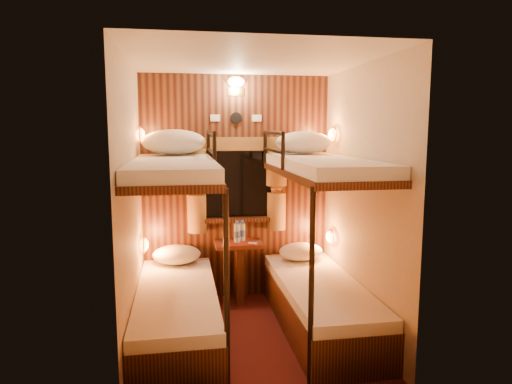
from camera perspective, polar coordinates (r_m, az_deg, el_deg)
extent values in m
plane|color=#3D1011|center=(4.27, -0.60, -17.57)|extent=(2.10, 2.10, 0.00)
plane|color=silver|center=(3.90, -0.65, 16.19)|extent=(2.10, 2.10, 0.00)
plane|color=#C6B293|center=(4.94, -2.50, 0.49)|extent=(2.40, 0.00, 2.40)
plane|color=#C6B293|center=(2.90, 2.60, -4.86)|extent=(2.40, 0.00, 2.40)
plane|color=#C6B293|center=(3.89, -15.36, -1.84)|extent=(0.00, 2.40, 2.40)
plane|color=#C6B293|center=(4.18, 13.05, -1.08)|extent=(0.00, 2.40, 2.40)
cube|color=black|center=(4.92, -2.48, 0.46)|extent=(2.00, 0.03, 2.40)
cube|color=black|center=(4.22, -9.83, -15.41)|extent=(0.70, 1.90, 0.35)
cube|color=white|center=(4.14, -9.90, -12.54)|extent=(0.68, 1.88, 0.10)
cube|color=black|center=(3.90, -10.27, 2.07)|extent=(0.70, 1.90, 0.06)
cube|color=white|center=(3.89, -10.30, 3.24)|extent=(0.68, 1.88, 0.10)
cylinder|color=black|center=(3.20, -3.70, -12.51)|extent=(0.04, 0.04, 1.45)
cylinder|color=black|center=(4.77, -5.98, 5.49)|extent=(0.04, 0.04, 0.32)
cylinder|color=black|center=(3.93, -5.20, 4.98)|extent=(0.04, 0.04, 0.32)
cylinder|color=black|center=(4.35, -5.66, 7.37)|extent=(0.04, 0.85, 0.04)
cylinder|color=black|center=(4.35, -5.63, 5.13)|extent=(0.03, 0.85, 0.03)
cube|color=black|center=(4.40, 7.91, -14.36)|extent=(0.70, 1.90, 0.35)
cube|color=white|center=(4.32, 7.97, -11.60)|extent=(0.68, 1.88, 0.10)
cube|color=black|center=(4.09, 8.25, 2.39)|extent=(0.70, 1.90, 0.06)
cube|color=white|center=(4.09, 8.27, 3.50)|extent=(0.68, 1.88, 0.10)
cylinder|color=black|center=(3.31, 6.93, -11.84)|extent=(0.04, 0.04, 1.45)
cylinder|color=black|center=(4.85, 1.15, 5.57)|extent=(0.04, 0.04, 0.32)
cylinder|color=black|center=(4.02, 3.40, 5.07)|extent=(0.04, 0.04, 0.32)
cylinder|color=black|center=(4.43, 2.18, 7.41)|extent=(0.04, 0.85, 0.04)
cylinder|color=black|center=(4.43, 2.17, 5.22)|extent=(0.03, 0.85, 0.03)
cube|color=black|center=(4.90, -2.46, 1.01)|extent=(0.98, 0.02, 0.78)
cube|color=black|center=(4.89, -2.44, 1.00)|extent=(0.90, 0.01, 0.70)
cube|color=black|center=(4.91, -2.37, -3.45)|extent=(1.00, 0.12, 0.04)
cube|color=olive|center=(4.83, -2.44, 6.03)|extent=(1.10, 0.06, 0.14)
cylinder|color=olive|center=(4.80, -7.51, 2.97)|extent=(0.22, 0.22, 0.40)
cylinder|color=olive|center=(4.83, -7.46, 0.25)|extent=(0.11, 0.11, 0.12)
cylinder|color=olive|center=(4.87, -7.41, -2.67)|extent=(0.20, 0.20, 0.40)
torus|color=gold|center=(4.83, -7.46, 0.25)|extent=(0.14, 0.14, 0.02)
cylinder|color=olive|center=(4.91, 2.59, 3.14)|extent=(0.22, 0.22, 0.40)
cylinder|color=olive|center=(4.93, 2.58, 0.47)|extent=(0.11, 0.11, 0.12)
cylinder|color=olive|center=(4.97, 2.56, -2.38)|extent=(0.20, 0.20, 0.40)
torus|color=gold|center=(4.93, 2.58, 0.47)|extent=(0.14, 0.14, 0.02)
cylinder|color=black|center=(4.86, -2.51, 9.23)|extent=(0.12, 0.02, 0.12)
cube|color=silver|center=(4.84, -5.13, 9.21)|extent=(0.10, 0.01, 0.07)
cube|color=silver|center=(4.89, 0.08, 9.23)|extent=(0.10, 0.01, 0.07)
cube|color=gold|center=(4.88, -2.53, 12.40)|extent=(0.18, 0.01, 0.08)
ellipsoid|color=#FFCC8C|center=(4.87, -2.50, 13.59)|extent=(0.18, 0.09, 0.11)
ellipsoid|color=orange|center=(4.67, -13.78, -6.44)|extent=(0.08, 0.20, 0.13)
torus|color=gold|center=(4.67, -13.78, -6.44)|extent=(0.02, 0.17, 0.17)
ellipsoid|color=orange|center=(4.53, -14.24, 6.94)|extent=(0.08, 0.20, 0.13)
torus|color=gold|center=(4.53, -14.24, 6.94)|extent=(0.02, 0.17, 0.17)
ellipsoid|color=orange|center=(4.91, 9.30, -5.61)|extent=(0.08, 0.20, 0.13)
torus|color=gold|center=(4.91, 9.30, -5.61)|extent=(0.02, 0.17, 0.17)
ellipsoid|color=orange|center=(4.77, 9.59, 7.11)|extent=(0.08, 0.20, 0.13)
torus|color=gold|center=(4.77, 9.59, 7.11)|extent=(0.02, 0.17, 0.17)
cube|color=#541A13|center=(4.85, -2.17, -6.51)|extent=(0.50, 0.34, 0.04)
cube|color=black|center=(4.94, -2.15, -10.16)|extent=(0.08, 0.30, 0.61)
cube|color=maroon|center=(4.85, -2.17, -6.26)|extent=(0.30, 0.34, 0.01)
cylinder|color=#99BFE5|center=(4.88, -1.73, -5.03)|extent=(0.06, 0.06, 0.19)
cylinder|color=#3E59BB|center=(4.88, -1.73, -5.14)|extent=(0.07, 0.07, 0.07)
cylinder|color=#3E59BB|center=(4.85, -1.73, -3.70)|extent=(0.03, 0.03, 0.03)
cylinder|color=#99BFE5|center=(4.81, -2.40, -5.17)|extent=(0.06, 0.06, 0.20)
cylinder|color=#3E59BB|center=(4.81, -2.40, -5.29)|extent=(0.07, 0.07, 0.07)
cylinder|color=#3E59BB|center=(4.78, -2.41, -3.78)|extent=(0.04, 0.04, 0.03)
cube|color=silver|center=(4.79, -0.46, -6.41)|extent=(0.11, 0.09, 0.01)
cube|color=silver|center=(4.91, -1.93, -6.06)|extent=(0.07, 0.06, 0.00)
ellipsoid|color=silver|center=(4.81, -9.90, -7.70)|extent=(0.49, 0.35, 0.19)
ellipsoid|color=silver|center=(4.90, 5.63, -7.40)|extent=(0.47, 0.33, 0.18)
ellipsoid|color=silver|center=(4.54, -10.25, 6.18)|extent=(0.62, 0.44, 0.24)
ellipsoid|color=silver|center=(4.69, 5.94, 6.19)|extent=(0.57, 0.41, 0.23)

